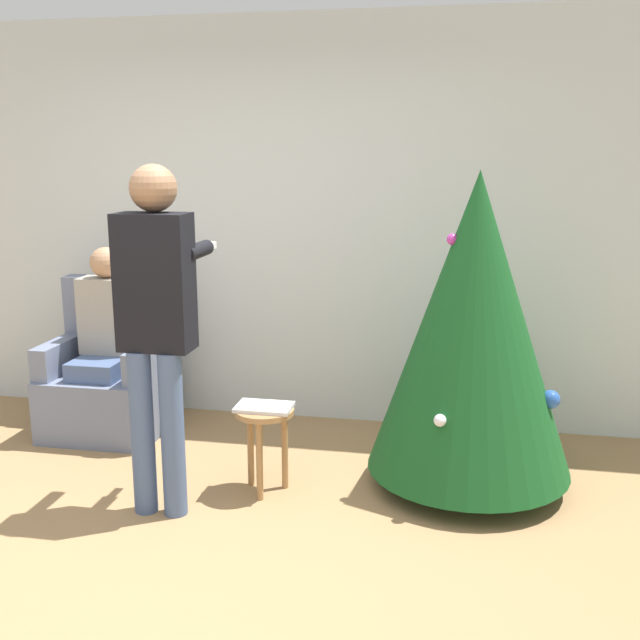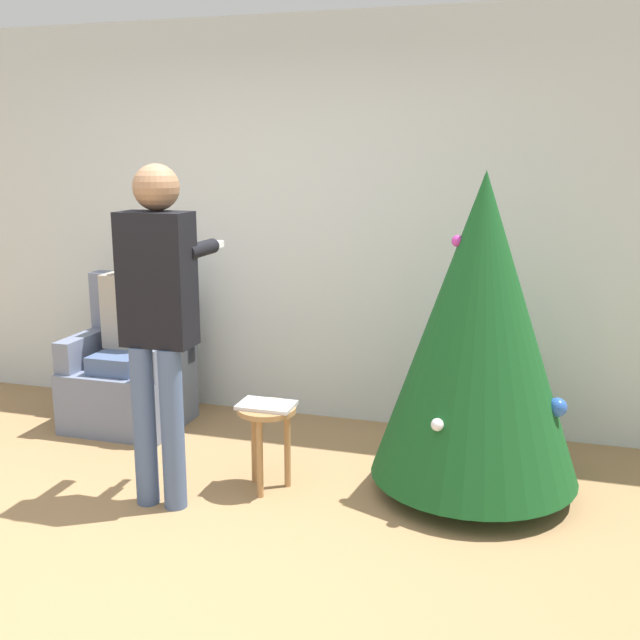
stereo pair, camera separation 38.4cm
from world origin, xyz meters
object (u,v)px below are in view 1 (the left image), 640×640
object	(u,v)px
armchair	(110,380)
side_stool	(265,426)
christmas_tree	(473,325)
person_standing	(156,310)
person_seated	(105,334)

from	to	relation	value
armchair	side_stool	world-z (taller)	armchair
christmas_tree	side_stool	size ratio (longest dim) A/B	3.66
christmas_tree	person_standing	world-z (taller)	person_standing
christmas_tree	side_stool	bearing A→B (deg)	-164.70
side_stool	person_standing	bearing A→B (deg)	-148.21
christmas_tree	armchair	xyz separation A→B (m)	(-2.34, 0.40, -0.57)
armchair	person_standing	world-z (taller)	person_standing
side_stool	person_seated	bearing A→B (deg)	151.82
armchair	christmas_tree	bearing A→B (deg)	-9.73
person_standing	christmas_tree	bearing A→B (deg)	20.68
christmas_tree	person_seated	distance (m)	2.38
armchair	person_seated	xyz separation A→B (m)	(-0.00, -0.03, 0.32)
person_standing	side_stool	bearing A→B (deg)	31.79
christmas_tree	side_stool	xyz separation A→B (m)	(-1.09, -0.30, -0.54)
christmas_tree	side_stool	distance (m)	1.26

